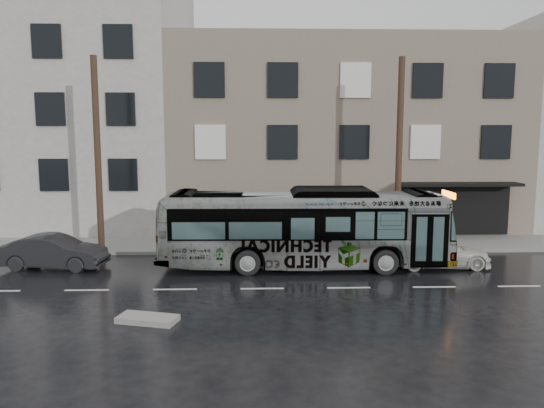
{
  "coord_description": "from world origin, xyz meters",
  "views": [
    {
      "loc": [
        -0.23,
        -21.4,
        5.7
      ],
      "look_at": [
        0.51,
        2.5,
        2.47
      ],
      "focal_mm": 35.0,
      "sensor_mm": 36.0,
      "label": 1
    }
  ],
  "objects_px": {
    "bus": "(304,228)",
    "white_sedan": "(438,252)",
    "sign_post": "(420,224)",
    "dark_sedan": "(54,252)",
    "utility_pole_front": "(399,155)",
    "utility_pole_rear": "(98,156)"
  },
  "relations": [
    {
      "from": "bus",
      "to": "white_sedan",
      "type": "xyz_separation_m",
      "value": [
        5.75,
        -0.09,
        -1.06
      ]
    },
    {
      "from": "sign_post",
      "to": "dark_sedan",
      "type": "xyz_separation_m",
      "value": [
        -16.34,
        -2.58,
        -0.64
      ]
    },
    {
      "from": "utility_pole_front",
      "to": "utility_pole_rear",
      "type": "distance_m",
      "value": 14.0
    },
    {
      "from": "sign_post",
      "to": "bus",
      "type": "height_order",
      "value": "bus"
    },
    {
      "from": "sign_post",
      "to": "white_sedan",
      "type": "relative_size",
      "value": 0.55
    },
    {
      "from": "sign_post",
      "to": "utility_pole_rear",
      "type": "bearing_deg",
      "value": 180.0
    },
    {
      "from": "utility_pole_front",
      "to": "utility_pole_rear",
      "type": "xyz_separation_m",
      "value": [
        -14.0,
        0.0,
        0.0
      ]
    },
    {
      "from": "utility_pole_front",
      "to": "white_sedan",
      "type": "xyz_separation_m",
      "value": [
        1.05,
        -2.82,
        -4.02
      ]
    },
    {
      "from": "utility_pole_front",
      "to": "bus",
      "type": "relative_size",
      "value": 0.74
    },
    {
      "from": "bus",
      "to": "white_sedan",
      "type": "relative_size",
      "value": 2.79
    },
    {
      "from": "bus",
      "to": "white_sedan",
      "type": "bearing_deg",
      "value": -89.92
    },
    {
      "from": "utility_pole_front",
      "to": "sign_post",
      "type": "relative_size",
      "value": 3.75
    },
    {
      "from": "utility_pole_front",
      "to": "sign_post",
      "type": "bearing_deg",
      "value": 0.0
    },
    {
      "from": "utility_pole_rear",
      "to": "dark_sedan",
      "type": "bearing_deg",
      "value": -115.67
    },
    {
      "from": "utility_pole_rear",
      "to": "white_sedan",
      "type": "height_order",
      "value": "utility_pole_rear"
    },
    {
      "from": "utility_pole_front",
      "to": "dark_sedan",
      "type": "height_order",
      "value": "utility_pole_front"
    },
    {
      "from": "white_sedan",
      "to": "dark_sedan",
      "type": "height_order",
      "value": "dark_sedan"
    },
    {
      "from": "utility_pole_rear",
      "to": "utility_pole_front",
      "type": "bearing_deg",
      "value": 0.0
    },
    {
      "from": "utility_pole_rear",
      "to": "white_sedan",
      "type": "xyz_separation_m",
      "value": [
        15.05,
        -2.82,
        -4.02
      ]
    },
    {
      "from": "utility_pole_rear",
      "to": "white_sedan",
      "type": "bearing_deg",
      "value": -10.63
    },
    {
      "from": "utility_pole_rear",
      "to": "dark_sedan",
      "type": "height_order",
      "value": "utility_pole_rear"
    },
    {
      "from": "utility_pole_rear",
      "to": "bus",
      "type": "height_order",
      "value": "utility_pole_rear"
    }
  ]
}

